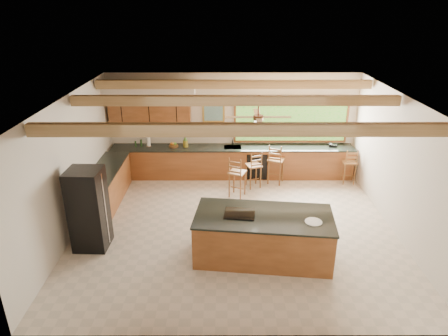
{
  "coord_description": "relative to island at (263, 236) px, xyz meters",
  "views": [
    {
      "loc": [
        -0.27,
        -8.0,
        4.86
      ],
      "look_at": [
        -0.25,
        0.8,
        1.15
      ],
      "focal_mm": 32.0,
      "sensor_mm": 36.0,
      "label": 1
    }
  ],
  "objects": [
    {
      "name": "counter_run",
      "position": [
        -1.35,
        3.65,
        -0.01
      ],
      "size": [
        7.12,
        3.1,
        1.26
      ],
      "color": "brown",
      "rests_on": "ground"
    },
    {
      "name": "room_shell",
      "position": [
        -0.7,
        1.78,
        1.74
      ],
      "size": [
        7.27,
        6.54,
        3.02
      ],
      "color": "beige",
      "rests_on": "ground"
    },
    {
      "name": "bar_stool_b",
      "position": [
        0.04,
        3.25,
        0.16
      ],
      "size": [
        0.49,
        0.49,
        1.07
      ],
      "rotation": [
        0.0,
        0.0,
        0.34
      ],
      "color": "brown",
      "rests_on": "ground"
    },
    {
      "name": "bar_stool_c",
      "position": [
        0.69,
        3.52,
        0.22
      ],
      "size": [
        0.55,
        0.55,
        1.18
      ],
      "rotation": [
        0.0,
        0.0,
        -0.38
      ],
      "color": "brown",
      "rests_on": "ground"
    },
    {
      "name": "ground",
      "position": [
        -0.53,
        1.13,
        -0.48
      ],
      "size": [
        7.2,
        7.2,
        0.0
      ],
      "primitive_type": "plane",
      "color": "#BAAD9A",
      "rests_on": "ground"
    },
    {
      "name": "refrigerator",
      "position": [
        -3.58,
        0.38,
        0.4
      ],
      "size": [
        0.71,
        0.69,
        1.76
      ],
      "rotation": [
        0.0,
        0.0,
        -0.04
      ],
      "color": "black",
      "rests_on": "ground"
    },
    {
      "name": "bar_stool_d",
      "position": [
        2.77,
        3.52,
        0.15
      ],
      "size": [
        0.38,
        0.38,
        1.05
      ],
      "rotation": [
        0.0,
        0.0,
        -0.0
      ],
      "color": "brown",
      "rests_on": "ground"
    },
    {
      "name": "island",
      "position": [
        0.0,
        0.0,
        0.0
      ],
      "size": [
        2.85,
        1.58,
        0.97
      ],
      "rotation": [
        0.0,
        0.0,
        -0.11
      ],
      "color": "brown",
      "rests_on": "ground"
    },
    {
      "name": "bar_stool_a",
      "position": [
        -0.43,
        2.67,
        0.2
      ],
      "size": [
        0.54,
        0.54,
        1.14
      ],
      "rotation": [
        0.0,
        0.0,
        -0.41
      ],
      "color": "brown",
      "rests_on": "ground"
    }
  ]
}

